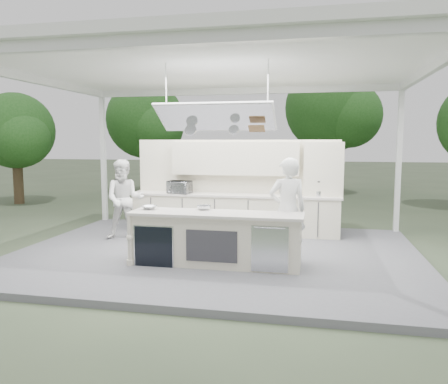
% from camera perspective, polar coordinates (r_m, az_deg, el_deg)
% --- Properties ---
extents(ground, '(90.00, 90.00, 0.00)m').
position_cam_1_polar(ground, '(8.90, -1.00, -8.54)').
color(ground, '#465238').
rests_on(ground, ground).
extents(stage_deck, '(8.00, 6.00, 0.12)m').
position_cam_1_polar(stage_deck, '(8.89, -1.00, -8.17)').
color(stage_deck, '#5C5C61').
rests_on(stage_deck, ground).
extents(tent, '(8.20, 6.20, 3.86)m').
position_cam_1_polar(tent, '(8.69, -1.05, 15.77)').
color(tent, white).
rests_on(tent, ground).
extents(demo_island, '(3.10, 0.79, 0.95)m').
position_cam_1_polar(demo_island, '(7.86, -1.22, -6.11)').
color(demo_island, beige).
rests_on(demo_island, stage_deck).
extents(back_counter, '(5.08, 0.72, 0.95)m').
position_cam_1_polar(back_counter, '(10.60, 1.28, -2.79)').
color(back_counter, beige).
rests_on(back_counter, stage_deck).
extents(back_wall_unit, '(5.05, 0.48, 2.25)m').
position_cam_1_polar(back_wall_unit, '(10.62, 3.86, 2.53)').
color(back_wall_unit, beige).
rests_on(back_wall_unit, stage_deck).
extents(tree_cluster, '(19.55, 9.40, 5.85)m').
position_cam_1_polar(tree_cluster, '(18.29, 5.39, 9.58)').
color(tree_cluster, '#483824').
rests_on(tree_cluster, ground).
extents(head_chef, '(0.81, 0.67, 1.92)m').
position_cam_1_polar(head_chef, '(8.08, 8.29, -2.33)').
color(head_chef, white).
rests_on(head_chef, stage_deck).
extents(sous_chef, '(1.05, 0.93, 1.81)m').
position_cam_1_polar(sous_chef, '(10.14, -12.86, -0.95)').
color(sous_chef, white).
rests_on(sous_chef, stage_deck).
extents(toaster_oven, '(0.60, 0.45, 0.30)m').
position_cam_1_polar(toaster_oven, '(10.68, -5.84, 0.63)').
color(toaster_oven, silver).
rests_on(toaster_oven, back_counter).
extents(bowl_large, '(0.33, 0.33, 0.07)m').
position_cam_1_polar(bowl_large, '(8.25, -9.73, -2.01)').
color(bowl_large, silver).
rests_on(bowl_large, demo_island).
extents(bowl_small, '(0.31, 0.31, 0.08)m').
position_cam_1_polar(bowl_small, '(8.07, -2.65, -2.06)').
color(bowl_small, silver).
rests_on(bowl_small, demo_island).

